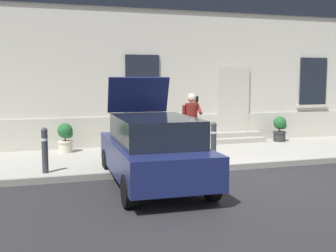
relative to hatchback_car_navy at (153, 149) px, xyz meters
name	(u,v)px	position (x,y,z in m)	size (l,w,h in m)	color
ground_plane	(238,180)	(2.00, -0.05, -0.80)	(80.00, 80.00, 0.00)	#232326
sidewalk	(194,155)	(2.00, 2.75, -0.72)	(24.00, 3.60, 0.15)	#99968E
curb_edge	(221,168)	(2.00, 0.89, -0.72)	(24.00, 0.12, 0.15)	gray
building_facade	(169,36)	(2.01, 5.23, 2.93)	(24.00, 1.52, 7.50)	beige
entrance_stoop	(236,138)	(4.09, 4.28, -0.52)	(1.91, 0.64, 0.32)	#9E998E
hatchback_car_navy	(153,149)	(0.00, 0.00, 0.00)	(1.88, 4.11, 2.34)	#161E4C
bollard_near_person	(214,140)	(1.97, 1.30, -0.09)	(0.15, 0.15, 1.04)	#333338
bollard_far_left	(45,149)	(-2.20, 1.30, -0.09)	(0.15, 0.15, 1.04)	#333338
person_on_phone	(191,121)	(1.63, 2.06, 0.35)	(0.51, 0.46, 1.75)	maroon
planter_cream	(66,137)	(-1.58, 3.90, -0.19)	(0.44, 0.44, 0.86)	beige
planter_olive	(129,134)	(0.33, 4.04, -0.19)	(0.44, 0.44, 0.86)	#606B38
planter_terracotta	(187,132)	(2.23, 4.03, -0.19)	(0.44, 0.44, 0.86)	#B25B38
planter_charcoal	(280,128)	(5.59, 3.94, -0.19)	(0.44, 0.44, 0.86)	#2D2D30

